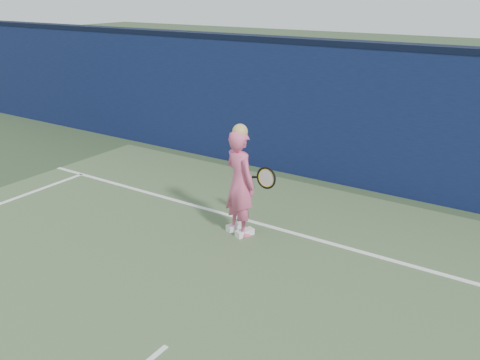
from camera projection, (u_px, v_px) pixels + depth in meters
The scene contains 4 objects.
backstop_wall at pixel (366, 120), 9.07m from camera, with size 24.00×0.40×2.50m, color #0C1537.
wall_cap at pixel (373, 45), 8.61m from camera, with size 24.00×0.42×0.10m, color black.
player at pixel (240, 183), 7.35m from camera, with size 0.69×0.57×1.68m.
racket at pixel (265, 178), 7.58m from camera, with size 0.61×0.24×0.34m.
Camera 1 is at (2.97, -2.15, 3.44)m, focal length 38.00 mm.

